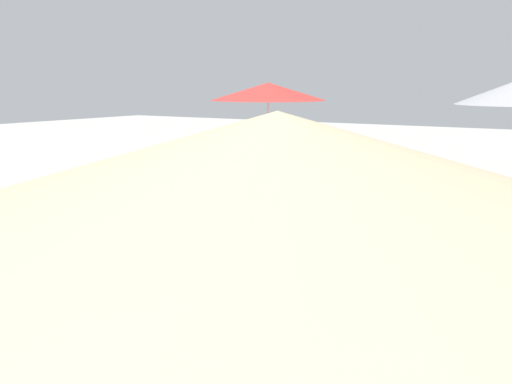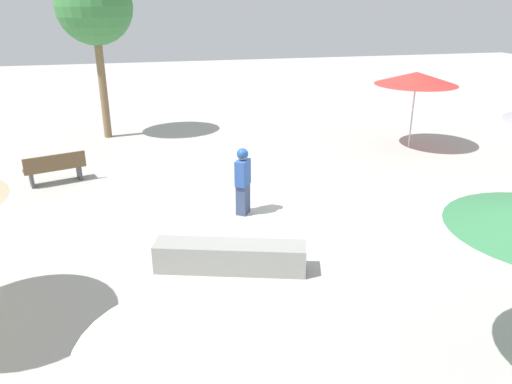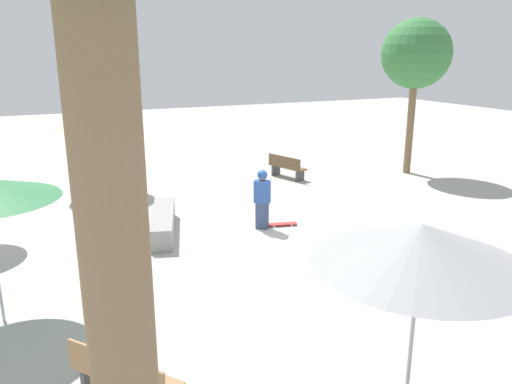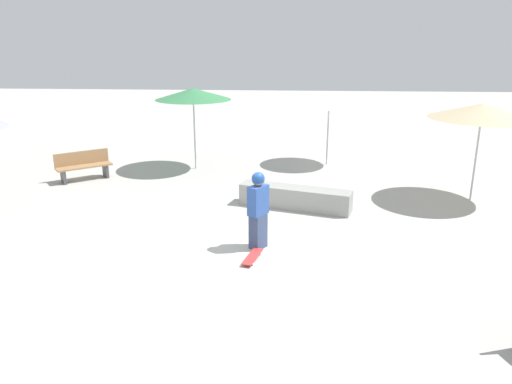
% 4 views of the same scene
% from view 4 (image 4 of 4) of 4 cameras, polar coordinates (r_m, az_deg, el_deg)
% --- Properties ---
extents(ground_plane, '(60.00, 60.00, 0.00)m').
position_cam_4_polar(ground_plane, '(10.35, -2.25, -6.25)').
color(ground_plane, '#B2AFA8').
extents(skater_main, '(0.44, 0.48, 1.60)m').
position_cam_4_polar(skater_main, '(9.99, 0.25, -1.81)').
color(skater_main, '#38476B').
rests_on(skater_main, ground_plane).
extents(skateboard, '(0.39, 0.82, 0.07)m').
position_cam_4_polar(skateboard, '(9.77, -0.40, -7.38)').
color(skateboard, red).
rests_on(skateboard, ground_plane).
extents(concrete_ledge, '(2.85, 1.34, 0.54)m').
position_cam_4_polar(concrete_ledge, '(12.53, 4.47, -0.66)').
color(concrete_ledge, gray).
rests_on(concrete_ledge, ground_plane).
extents(bench_near, '(1.54, 1.32, 0.85)m').
position_cam_4_polar(bench_near, '(15.78, -19.10, 2.83)').
color(bench_near, '#47474C').
rests_on(bench_near, ground_plane).
extents(shade_umbrella_white, '(2.14, 2.14, 2.34)m').
position_cam_4_polar(shade_umbrella_white, '(16.62, 8.37, 10.36)').
color(shade_umbrella_white, '#B7B7BC').
rests_on(shade_umbrella_white, ground_plane).
extents(shade_umbrella_tan, '(2.62, 2.62, 2.54)m').
position_cam_4_polar(shade_umbrella_tan, '(13.86, 24.43, 8.43)').
color(shade_umbrella_tan, '#B7B7BC').
rests_on(shade_umbrella_tan, ground_plane).
extents(shade_umbrella_green, '(2.38, 2.38, 2.58)m').
position_cam_4_polar(shade_umbrella_green, '(15.98, -7.20, 11.06)').
color(shade_umbrella_green, '#B7B7BC').
rests_on(shade_umbrella_green, ground_plane).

